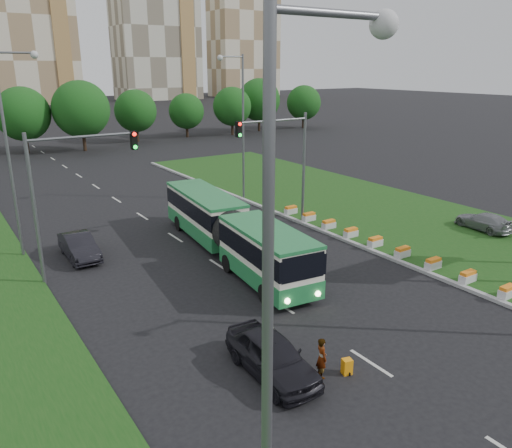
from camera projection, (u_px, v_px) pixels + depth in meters
ground at (327, 290)px, 25.87m from camera, size 360.00×360.00×0.00m
grass_median at (384, 213)px, 39.06m from camera, size 14.00×60.00×0.15m
median_kerb at (316, 228)px, 35.38m from camera, size 0.30×60.00×0.18m
lane_markings at (133, 210)px, 40.14m from camera, size 0.20×100.00×0.01m
flower_planters at (389, 247)px, 30.78m from camera, size 1.10×20.30×0.60m
traffic_mast_median at (286, 152)px, 34.70m from camera, size 5.76×0.32×8.00m
traffic_mast_left at (65, 182)px, 25.89m from camera, size 5.76×0.32×8.00m
street_lamps at (184, 154)px, 30.39m from camera, size 36.00×60.00×12.00m
tree_line at (130, 113)px, 73.40m from camera, size 120.00×8.00×9.00m
apartment_tower_ceast at (26, 16)px, 145.16m from camera, size 25.00×15.00×50.00m
apartment_tower_east at (155, 27)px, 166.76m from camera, size 27.00×15.00×47.00m
midrise_east at (244, 41)px, 186.32m from camera, size 24.00×14.00×40.00m
articulated_bus at (229, 230)px, 30.02m from camera, size 2.56×16.41×2.70m
car_left_near at (272, 356)px, 18.59m from camera, size 2.09×4.74×1.58m
car_left_far at (79, 246)px, 30.00m from camera, size 1.59×4.49×1.47m
car_median at (484, 221)px, 34.77m from camera, size 2.10×4.31×1.21m
pedestrian at (322, 358)px, 18.45m from camera, size 0.53×0.66×1.59m
shopping_trolley at (347, 367)px, 18.75m from camera, size 0.36×0.38×0.61m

